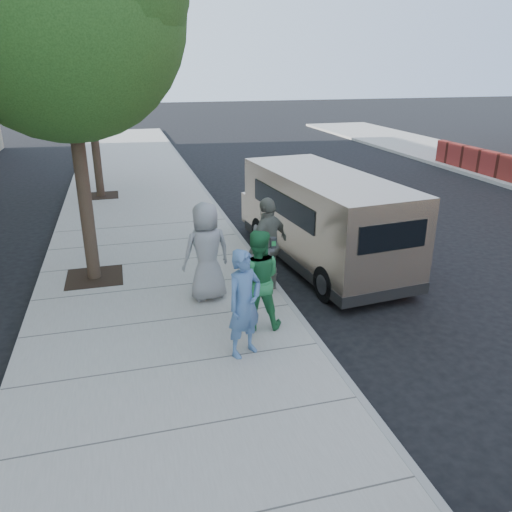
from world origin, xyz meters
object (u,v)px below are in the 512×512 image
at_px(person_officer, 244,304).
at_px(person_gray_shirt, 207,252).
at_px(van, 321,217).
at_px(parking_meter, 269,256).
at_px(person_striped_polo, 268,245).
at_px(tree_far, 86,53).
at_px(person_green_shirt, 257,280).
at_px(tree_near, 63,4).

bearing_deg(person_officer, person_gray_shirt, 67.72).
relative_size(van, person_gray_shirt, 3.08).
distance_m(parking_meter, person_gray_shirt, 1.22).
bearing_deg(person_officer, person_striped_polo, 37.11).
bearing_deg(parking_meter, person_gray_shirt, 156.31).
bearing_deg(tree_far, van, -55.86).
xyz_separation_m(tree_far, person_gray_shirt, (2.19, -9.27, -3.76)).
bearing_deg(tree_far, person_green_shirt, -75.13).
relative_size(person_officer, person_striped_polo, 0.90).
height_order(person_green_shirt, person_gray_shirt, person_gray_shirt).
relative_size(tree_far, person_striped_polo, 3.30).
xyz_separation_m(tree_near, van, (5.21, -0.09, -4.39)).
xyz_separation_m(van, person_gray_shirt, (-3.02, -1.58, -0.03)).
bearing_deg(person_officer, parking_meter, 34.42).
distance_m(tree_near, person_green_shirt, 6.13).
bearing_deg(tree_near, van, -0.98).
distance_m(person_green_shirt, person_striped_polo, 1.56).
bearing_deg(person_striped_polo, tree_far, -106.13).
bearing_deg(tree_near, person_green_shirt, -47.17).
bearing_deg(tree_far, person_striped_polo, -69.47).
xyz_separation_m(person_officer, person_gray_shirt, (-0.21, 2.20, 0.09)).
bearing_deg(person_green_shirt, tree_near, -34.87).
relative_size(parking_meter, person_striped_polo, 0.67).
xyz_separation_m(parking_meter, person_gray_shirt, (-1.13, 0.46, 0.03)).
relative_size(parking_meter, person_gray_shirt, 0.67).
xyz_separation_m(parking_meter, person_green_shirt, (-0.49, -0.92, -0.05)).
bearing_deg(person_gray_shirt, parking_meter, 146.30).
height_order(van, person_striped_polo, van).
height_order(parking_meter, person_striped_polo, person_striped_polo).
bearing_deg(parking_meter, tree_near, 145.89).
xyz_separation_m(tree_near, parking_meter, (3.32, -2.13, -4.45)).
height_order(person_officer, person_striped_polo, person_striped_polo).
xyz_separation_m(tree_far, parking_meter, (3.32, -9.73, -3.78)).
height_order(tree_near, van, tree_near).
bearing_deg(person_striped_polo, person_officer, 28.18).
distance_m(tree_near, van, 6.82).
distance_m(van, person_green_shirt, 3.80).
bearing_deg(tree_far, person_officer, -78.18).
height_order(tree_far, person_striped_polo, tree_far).
relative_size(parking_meter, van, 0.22).
bearing_deg(parking_meter, van, 45.70).
relative_size(person_officer, person_green_shirt, 0.99).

